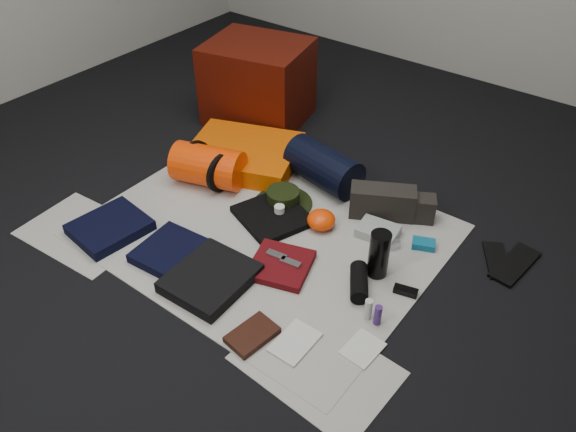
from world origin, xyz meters
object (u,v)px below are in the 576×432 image
Objects in this scene: red_cabinet at (258,82)px; stuff_sack at (208,166)px; navy_duffel at (324,167)px; sleeping_pad at (244,154)px; paperback_book at (252,335)px; water_bottle at (379,254)px; compact_camera at (390,241)px.

stuff_sack is at bearing -83.55° from red_cabinet.
red_cabinet is 1.44× the size of navy_duffel.
sleeping_pad reaches higher than paperback_book.
paperback_book is (0.85, -0.94, -0.04)m from sleeping_pad.
red_cabinet is at bearing 149.27° from water_bottle.
sleeping_pad is 1.02m from compact_camera.
sleeping_pad is 2.61× the size of water_bottle.
red_cabinet is 1.60× the size of stuff_sack.
sleeping_pad is at bearing 86.61° from stuff_sack.
sleeping_pad is 1.11m from water_bottle.
water_bottle is (0.58, -0.43, 0.01)m from navy_duffel.
red_cabinet is 0.84m from navy_duffel.
sleeping_pad is 1.27m from paperback_book.
navy_duffel is 2.07× the size of paperback_book.
sleeping_pad is at bearing -72.55° from red_cabinet.
paperback_book is at bearing -73.73° from compact_camera.
paperback_book is (1.12, -1.40, -0.23)m from red_cabinet.
stuff_sack is 1.63× the size of water_bottle.
stuff_sack is at bearing 176.88° from water_bottle.
navy_duffel is 0.58m from compact_camera.
red_cabinet is 1.43m from compact_camera.
water_bottle is at bearing 79.43° from paperback_book.
sleeping_pad is 0.27m from stuff_sack.
stuff_sack is (0.26, -0.73, -0.13)m from red_cabinet.
water_bottle reaches higher than navy_duffel.
sleeping_pad is at bearing 140.45° from paperback_book.
water_bottle is (1.33, -0.79, -0.13)m from red_cabinet.
red_cabinet reaches higher than stuff_sack.
red_cabinet is 0.99× the size of sleeping_pad.
water_bottle is (1.06, -0.32, 0.06)m from sleeping_pad.
stuff_sack is 0.90× the size of navy_duffel.
water_bottle reaches higher than paperback_book.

